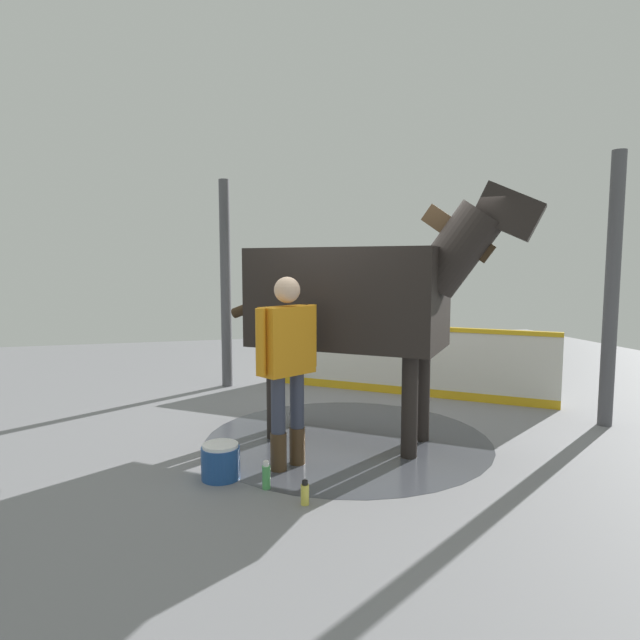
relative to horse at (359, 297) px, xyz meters
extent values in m
cube|color=gray|center=(0.02, -0.25, -1.56)|extent=(16.00, 16.00, 0.02)
cylinder|color=#42444C|center=(0.09, -0.07, -1.55)|extent=(3.07, 3.07, 0.00)
cube|color=silver|center=(-1.26, -1.82, -1.07)|extent=(3.44, 2.68, 0.95)
cube|color=gold|center=(-1.26, -1.82, -0.57)|extent=(3.46, 2.70, 0.06)
cube|color=gold|center=(-1.26, -1.82, -1.49)|extent=(3.45, 2.69, 0.12)
cylinder|color=#4C4C51|center=(-2.99, 0.21, 0.03)|extent=(0.16, 0.16, 3.16)
cylinder|color=#4C4C51|center=(1.14, -2.99, 0.03)|extent=(0.16, 0.16, 3.16)
cube|color=black|center=(0.09, -0.07, -0.01)|extent=(2.19, 2.02, 1.03)
cylinder|color=black|center=(-0.67, 0.16, -1.04)|extent=(0.16, 0.16, 1.02)
cylinder|color=black|center=(-0.33, 0.61, -1.04)|extent=(0.16, 0.16, 1.02)
cylinder|color=black|center=(0.51, -0.75, -1.04)|extent=(0.16, 0.16, 1.02)
cylinder|color=black|center=(0.86, -0.30, -1.04)|extent=(0.16, 0.16, 1.02)
cylinder|color=black|center=(-0.80, 0.62, 0.48)|extent=(0.96, 0.89, 0.94)
cube|color=#382819|center=(-0.80, 0.62, 0.63)|extent=(0.60, 0.48, 0.58)
cube|color=black|center=(-1.16, 0.89, 0.82)|extent=(0.69, 0.62, 0.56)
cylinder|color=#382819|center=(0.95, -0.73, -0.11)|extent=(0.63, 0.52, 0.35)
cylinder|color=#47331E|center=(0.97, 0.62, -1.37)|extent=(0.15, 0.15, 0.35)
cylinder|color=#383D51|center=(0.97, 0.62, -0.93)|extent=(0.13, 0.13, 0.53)
cylinder|color=#47331E|center=(0.77, 0.51, -1.37)|extent=(0.15, 0.15, 0.35)
cylinder|color=#383D51|center=(0.77, 0.51, -0.93)|extent=(0.13, 0.13, 0.53)
cube|color=orange|center=(0.87, 0.57, -0.36)|extent=(0.56, 0.45, 0.62)
cylinder|color=orange|center=(1.14, 0.72, -0.34)|extent=(0.09, 0.09, 0.59)
cylinder|color=orange|center=(0.61, 0.42, -0.34)|extent=(0.09, 0.09, 0.59)
sphere|color=beige|center=(0.87, 0.57, 0.10)|extent=(0.24, 0.24, 0.24)
cylinder|color=#1E478C|center=(1.50, 0.69, -1.41)|extent=(0.34, 0.34, 0.28)
cylinder|color=white|center=(1.50, 0.69, -1.25)|extent=(0.31, 0.31, 0.03)
cylinder|color=#D8CC4C|center=(0.90, 1.38, -1.47)|extent=(0.07, 0.07, 0.16)
cylinder|color=black|center=(0.90, 1.38, -1.37)|extent=(0.05, 0.05, 0.04)
cylinder|color=#4CA559|center=(1.15, 1.01, -1.45)|extent=(0.07, 0.07, 0.20)
cylinder|color=white|center=(1.15, 1.01, -1.33)|extent=(0.05, 0.05, 0.04)
camera|label=1|loc=(1.79, 5.32, 0.33)|focal=30.01mm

